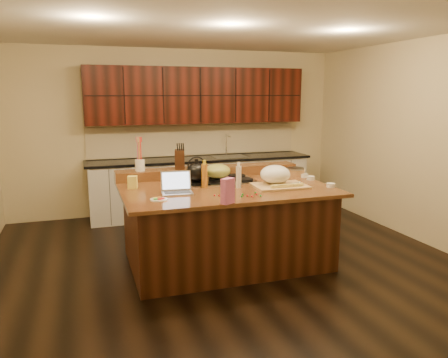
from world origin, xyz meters
name	(u,v)px	position (x,y,z in m)	size (l,w,h in m)	color
room	(225,150)	(0.00, 0.00, 1.35)	(5.52, 5.02, 2.72)	black
island	(225,224)	(0.00, 0.00, 0.46)	(2.40, 1.60, 0.92)	black
back_ledge	(208,171)	(0.00, 0.70, 0.98)	(2.40, 0.30, 0.12)	black
cooktop	(218,180)	(0.00, 0.30, 0.94)	(0.92, 0.52, 0.05)	gray
back_counter	(200,155)	(0.30, 2.23, 0.98)	(3.70, 0.66, 2.40)	silver
kettle	(197,172)	(-0.30, 0.17, 1.08)	(0.25, 0.25, 0.22)	black
green_bowl	(218,171)	(0.00, 0.30, 1.05)	(0.32, 0.32, 0.17)	olive
laptop	(177,187)	(-0.61, -0.13, 0.98)	(0.35, 0.29, 0.23)	#B7B7BC
oil_bottle	(205,176)	(-0.25, 0.02, 1.06)	(0.07, 0.07, 0.27)	#C37622
vinegar_bottle	(239,177)	(0.13, -0.10, 1.04)	(0.06, 0.06, 0.25)	silver
wooden_tray	(276,177)	(0.57, -0.16, 1.03)	(0.63, 0.50, 0.25)	tan
ramekin_a	(331,185)	(1.15, -0.41, 0.94)	(0.10, 0.10, 0.04)	white
ramekin_b	(304,176)	(1.15, 0.22, 0.94)	(0.10, 0.10, 0.04)	white
ramekin_c	(311,178)	(1.15, 0.05, 0.94)	(0.10, 0.10, 0.04)	white
strainer_bowl	(295,173)	(1.08, 0.33, 0.97)	(0.24, 0.24, 0.09)	#996B3F
kitchen_timer	(300,184)	(0.82, -0.28, 0.96)	(0.08, 0.08, 0.07)	silver
pink_bag	(228,191)	(-0.23, -0.76, 1.05)	(0.14, 0.07, 0.25)	#CB5F9B
candy_plate	(159,199)	(-0.85, -0.41, 0.93)	(0.18, 0.18, 0.01)	white
package_box	(133,182)	(-1.04, 0.23, 0.99)	(0.10, 0.07, 0.15)	#EBDC52
utensil_crock	(140,165)	(-0.89, 0.70, 1.11)	(0.12, 0.12, 0.14)	white
knife_block	(180,159)	(-0.38, 0.70, 1.16)	(0.12, 0.20, 0.24)	black
gumdrop_0	(228,198)	(-0.17, -0.60, 0.93)	(0.02, 0.02, 0.02)	red
gumdrop_1	(243,194)	(0.03, -0.48, 0.93)	(0.02, 0.02, 0.02)	#198C26
gumdrop_2	(228,197)	(-0.15, -0.54, 0.93)	(0.02, 0.02, 0.02)	red
gumdrop_3	(231,197)	(-0.13, -0.56, 0.93)	(0.02, 0.02, 0.02)	#198C26
gumdrop_4	(215,195)	(-0.26, -0.43, 0.93)	(0.02, 0.02, 0.02)	red
gumdrop_5	(234,197)	(-0.09, -0.54, 0.93)	(0.02, 0.02, 0.02)	#198C26
gumdrop_6	(247,196)	(0.06, -0.55, 0.93)	(0.02, 0.02, 0.02)	red
gumdrop_7	(261,196)	(0.19, -0.59, 0.93)	(0.02, 0.02, 0.02)	#198C26
gumdrop_8	(219,196)	(-0.22, -0.45, 0.93)	(0.02, 0.02, 0.02)	red
gumdrop_9	(242,196)	(-0.01, -0.56, 0.93)	(0.02, 0.02, 0.02)	#198C26
gumdrop_10	(252,196)	(0.10, -0.59, 0.93)	(0.02, 0.02, 0.02)	red
gumdrop_11	(255,193)	(0.20, -0.44, 0.93)	(0.02, 0.02, 0.02)	#198C26
gumdrop_12	(256,194)	(0.18, -0.52, 0.93)	(0.02, 0.02, 0.02)	red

